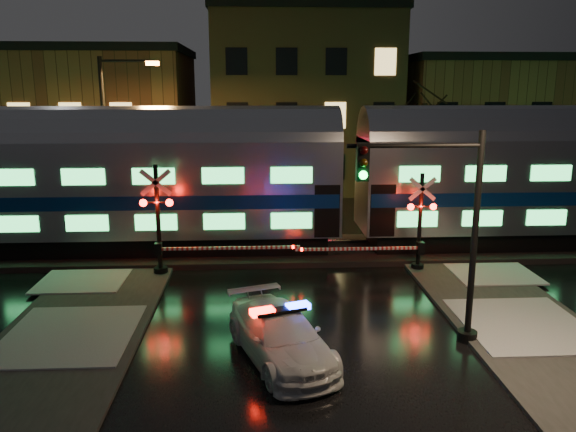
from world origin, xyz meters
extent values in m
plane|color=black|center=(0.00, 0.00, 0.00)|extent=(120.00, 120.00, 0.00)
cube|color=black|center=(0.00, 5.00, 0.12)|extent=(90.00, 4.20, 0.24)
cube|color=#2D2D2D|center=(-6.50, -6.00, 0.06)|extent=(4.00, 20.00, 0.12)
cube|color=brown|center=(-13.00, 22.00, 4.50)|extent=(14.00, 10.00, 9.00)
cube|color=brown|center=(2.00, 22.50, 5.75)|extent=(12.00, 11.00, 11.50)
cube|color=brown|center=(15.00, 22.00, 4.25)|extent=(12.00, 10.00, 8.50)
cube|color=black|center=(-10.40, 5.00, 0.64)|extent=(24.00, 2.40, 0.80)
cube|color=#B7BAC1|center=(-10.40, 5.00, 2.94)|extent=(25.00, 3.05, 3.80)
cube|color=navy|center=(-10.40, 5.00, 2.54)|extent=(24.75, 3.09, 0.55)
cube|color=#43FF74|center=(-10.40, 3.45, 1.79)|extent=(21.00, 0.05, 0.62)
cube|color=#43FF74|center=(-10.40, 3.45, 3.59)|extent=(21.00, 0.05, 0.62)
cylinder|color=#B7BAC1|center=(-10.40, 5.00, 4.64)|extent=(25.00, 3.05, 3.05)
imported|color=silver|center=(-0.65, -4.49, 0.65)|extent=(3.19, 4.83, 1.30)
cube|color=black|center=(-0.65, -4.49, 1.34)|extent=(1.39, 0.77, 0.09)
cube|color=#FF0C05|center=(-1.12, -4.65, 1.38)|extent=(0.66, 0.48, 0.15)
cube|color=#1426FF|center=(-0.19, -4.33, 1.38)|extent=(0.66, 0.48, 0.15)
cylinder|color=black|center=(4.89, 2.40, 0.14)|extent=(0.47, 0.47, 0.28)
cylinder|color=black|center=(4.89, 2.40, 1.89)|extent=(0.15, 0.15, 3.78)
sphere|color=#FF0C05|center=(4.46, 2.22, 2.55)|extent=(0.25, 0.25, 0.25)
sphere|color=#FF0C05|center=(5.31, 2.22, 2.55)|extent=(0.25, 0.25, 0.25)
cube|color=white|center=(2.53, 2.15, 0.99)|extent=(4.72, 0.10, 0.10)
cube|color=black|center=(4.89, 2.15, 0.99)|extent=(0.25, 0.30, 0.45)
cylinder|color=black|center=(-4.87, 2.40, 0.16)|extent=(0.52, 0.52, 0.31)
cylinder|color=black|center=(-4.87, 2.40, 2.08)|extent=(0.17, 0.17, 4.17)
sphere|color=#FF0C05|center=(-5.34, 2.22, 2.81)|extent=(0.27, 0.27, 0.27)
sphere|color=#FF0C05|center=(-4.40, 2.22, 2.81)|extent=(0.27, 0.27, 0.27)
cube|color=white|center=(-2.27, 2.15, 1.09)|extent=(5.21, 0.10, 0.10)
cube|color=black|center=(-4.87, 2.15, 1.09)|extent=(0.25, 0.30, 0.45)
cylinder|color=black|center=(4.56, -3.71, 0.15)|extent=(0.54, 0.54, 0.29)
cylinder|color=black|center=(4.56, -3.71, 2.91)|extent=(0.17, 0.17, 5.82)
cylinder|color=black|center=(2.82, -3.71, 5.43)|extent=(3.49, 0.12, 0.12)
cube|color=black|center=(1.46, -3.86, 5.04)|extent=(0.31, 0.27, 0.97)
sphere|color=#0CFF3F|center=(1.46, -4.02, 4.73)|extent=(0.21, 0.21, 0.21)
cylinder|color=black|center=(-8.33, 9.00, 4.13)|extent=(0.21, 0.21, 8.26)
cylinder|color=black|center=(-7.09, 9.00, 8.06)|extent=(2.48, 0.12, 0.12)
cube|color=orange|center=(-5.95, 9.00, 7.95)|extent=(0.57, 0.29, 0.19)
camera|label=1|loc=(-1.17, -17.84, 6.87)|focal=35.00mm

